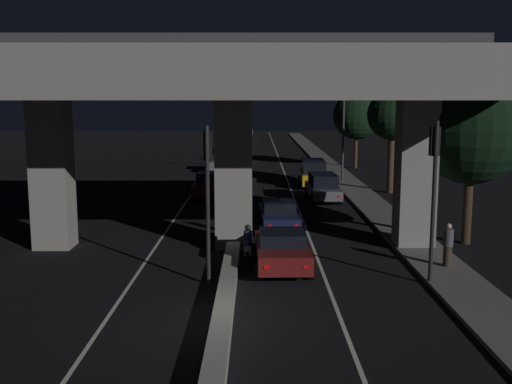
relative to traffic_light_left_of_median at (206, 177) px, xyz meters
The scene contains 23 objects.
ground_plane 5.05m from the traffic_light_left_of_median, 78.86° to the right, with size 200.00×200.00×0.00m, color black.
lane_line_left_inner 31.89m from the traffic_light_left_of_median, 94.81° to the left, with size 0.12×126.00×0.00m, color beige.
lane_line_right_inner 32.03m from the traffic_light_left_of_median, 82.77° to the left, with size 0.12×126.00×0.00m, color beige.
median_divider 31.76m from the traffic_light_left_of_median, 88.77° to the left, with size 0.55×126.00×0.41m, color gray.
sidewalk_right 26.20m from the traffic_light_left_of_median, 71.16° to the left, with size 2.04×126.00×0.14m, color #5B5956.
elevated_overpass 5.97m from the traffic_light_left_of_median, 82.41° to the left, with size 20.78×11.74×8.80m.
traffic_light_left_of_median is the anchor object (origin of this frame).
traffic_light_right_of_median 7.46m from the traffic_light_left_of_median, ahead, with size 0.30×0.49×5.50m.
street_lamp 25.91m from the traffic_light_left_of_median, 72.87° to the left, with size 2.70×0.32×7.51m.
car_dark_red_lead 4.30m from the traffic_light_left_of_median, 36.11° to the left, with size 2.11×4.34×1.42m.
car_dark_blue_second 9.38m from the traffic_light_left_of_median, 72.52° to the left, with size 2.01×4.50×1.40m.
car_grey_third 17.99m from the traffic_light_left_of_median, 71.24° to the left, with size 2.00×4.66×1.65m.
car_taxi_yellow_fourth 23.79m from the traffic_light_left_of_median, 76.06° to the left, with size 2.03×4.71×1.87m.
car_dark_red_lead_oncoming 18.39m from the traffic_light_left_of_median, 94.23° to the left, with size 2.02×4.43×1.57m.
car_grey_second_oncoming 31.87m from the traffic_light_left_of_median, 92.37° to the left, with size 2.06×4.52×1.53m.
car_black_third_oncoming 40.83m from the traffic_light_left_of_median, 91.46° to the left, with size 1.93×4.80×1.38m.
car_grey_fourth_oncoming 49.22m from the traffic_light_left_of_median, 91.16° to the left, with size 2.13×4.41×1.53m.
motorcycle_white_filtering_near 4.32m from the traffic_light_left_of_median, 65.42° to the left, with size 0.33×1.94×1.44m.
motorcycle_red_filtering_mid 9.65m from the traffic_light_left_of_median, 82.18° to the left, with size 0.34×1.78×1.44m.
pedestrian_on_sidewalk 9.16m from the traffic_light_left_of_median, 10.99° to the left, with size 0.37×0.37×1.60m.
roadside_tree_kerbside_near 12.18m from the traffic_light_left_of_median, 28.12° to the left, with size 4.63×4.63×7.24m.
roadside_tree_kerbside_mid 22.53m from the traffic_light_left_of_median, 62.05° to the left, with size 3.33×3.33×6.83m.
roadside_tree_kerbside_far 35.94m from the traffic_light_left_of_median, 72.85° to the left, with size 4.25×4.25×6.82m.
Camera 1 is at (0.92, -16.11, 6.20)m, focal length 42.00 mm.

